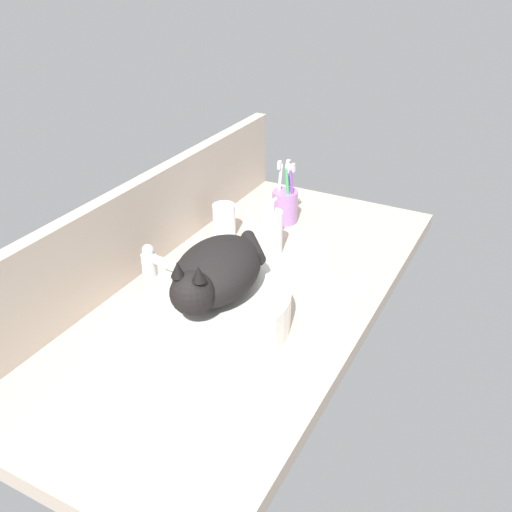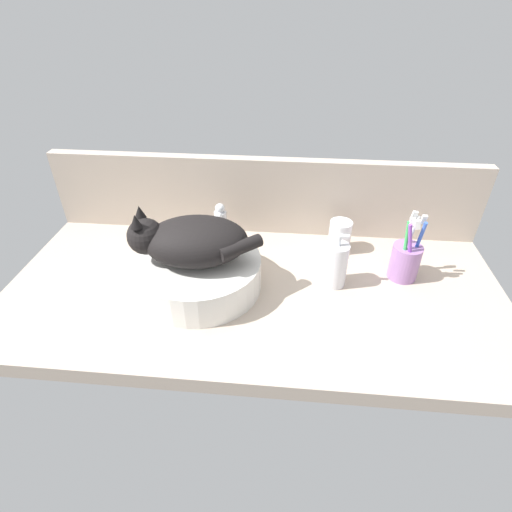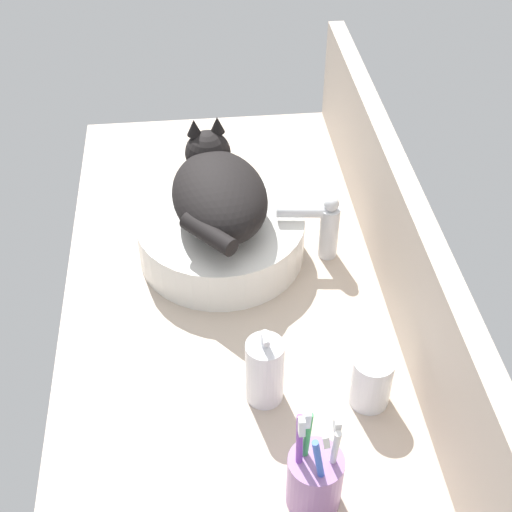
# 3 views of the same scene
# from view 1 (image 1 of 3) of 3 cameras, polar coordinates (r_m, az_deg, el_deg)

# --- Properties ---
(ground_plane) EXTENTS (1.28, 0.61, 0.04)m
(ground_plane) POSITION_cam_1_polar(r_m,az_deg,el_deg) (1.39, -1.15, -4.24)
(ground_plane) COLOR #B2A08E
(backsplash_panel) EXTENTS (1.28, 0.04, 0.23)m
(backsplash_panel) POSITION_cam_1_polar(r_m,az_deg,el_deg) (1.47, -11.13, 3.26)
(backsplash_panel) COLOR #AD9E8E
(backsplash_panel) RESTS_ON ground_plane
(sink_basin) EXTENTS (0.31, 0.31, 0.08)m
(sink_basin) POSITION_cam_1_polar(r_m,az_deg,el_deg) (1.25, -3.69, -5.15)
(sink_basin) COLOR silver
(sink_basin) RESTS_ON ground_plane
(cat) EXTENTS (0.32, 0.20, 0.14)m
(cat) POSITION_cam_1_polar(r_m,az_deg,el_deg) (1.19, -4.08, -1.58)
(cat) COLOR black
(cat) RESTS_ON sink_basin
(faucet) EXTENTS (0.04, 0.12, 0.14)m
(faucet) POSITION_cam_1_polar(r_m,az_deg,el_deg) (1.35, -10.22, -1.37)
(faucet) COLOR silver
(faucet) RESTS_ON ground_plane
(soap_dispenser) EXTENTS (0.06, 0.06, 0.15)m
(soap_dispenser) POSITION_cam_1_polar(r_m,az_deg,el_deg) (1.52, 1.56, 2.47)
(soap_dispenser) COLOR silver
(soap_dispenser) RESTS_ON ground_plane
(toothbrush_cup) EXTENTS (0.08, 0.08, 0.19)m
(toothbrush_cup) POSITION_cam_1_polar(r_m,az_deg,el_deg) (1.69, 2.93, 5.14)
(toothbrush_cup) COLOR #996BA8
(toothbrush_cup) RESTS_ON ground_plane
(water_glass) EXTENTS (0.06, 0.06, 0.09)m
(water_glass) POSITION_cam_1_polar(r_m,az_deg,el_deg) (1.62, -3.20, 3.45)
(water_glass) COLOR white
(water_glass) RESTS_ON ground_plane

